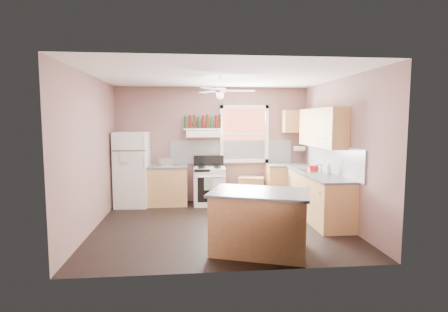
{
  "coord_description": "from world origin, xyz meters",
  "views": [
    {
      "loc": [
        -0.55,
        -6.24,
        1.92
      ],
      "look_at": [
        0.1,
        0.3,
        1.25
      ],
      "focal_mm": 28.0,
      "sensor_mm": 36.0,
      "label": 1
    }
  ],
  "objects": [
    {
      "name": "ceiling",
      "position": [
        0.0,
        0.0,
        2.7
      ],
      "size": [
        4.5,
        4.5,
        0.0
      ],
      "primitive_type": "plane",
      "color": "white",
      "rests_on": "ground"
    },
    {
      "name": "toaster",
      "position": [
        -1.08,
        1.71,
        0.99
      ],
      "size": [
        0.32,
        0.26,
        0.18
      ],
      "primitive_type": "cube",
      "rotation": [
        0.0,
        0.0,
        0.43
      ],
      "color": "silver",
      "rests_on": "counter_left"
    },
    {
      "name": "soap_bottle",
      "position": [
        2.07,
        0.08,
        1.02
      ],
      "size": [
        0.12,
        0.12,
        0.25
      ],
      "primitive_type": "imported",
      "rotation": [
        0.0,
        0.0,
        2.88
      ],
      "color": "silver",
      "rests_on": "counter_right"
    },
    {
      "name": "island",
      "position": [
        0.46,
        -1.35,
        0.43
      ],
      "size": [
        1.54,
        1.25,
        0.86
      ],
      "primitive_type": "cube",
      "rotation": [
        0.0,
        0.0,
        -0.34
      ],
      "color": "#AC7B47",
      "rests_on": "floor"
    },
    {
      "name": "cart",
      "position": [
        0.89,
        1.75,
        0.29
      ],
      "size": [
        0.66,
        0.53,
        0.58
      ],
      "primitive_type": "cube",
      "rotation": [
        0.0,
        0.0,
        -0.29
      ],
      "color": "#AC7B47",
      "rests_on": "floor"
    },
    {
      "name": "faucet",
      "position": [
        2.1,
        0.5,
        0.97
      ],
      "size": [
        0.03,
        0.03,
        0.14
      ],
      "primitive_type": "cylinder",
      "color": "silver",
      "rests_on": "sink"
    },
    {
      "name": "base_cabinet_left",
      "position": [
        -1.06,
        1.7,
        0.43
      ],
      "size": [
        0.9,
        0.6,
        0.86
      ],
      "primitive_type": "cube",
      "color": "#AC7B47",
      "rests_on": "floor"
    },
    {
      "name": "paper_towel",
      "position": [
        2.07,
        1.86,
        1.25
      ],
      "size": [
        0.26,
        0.12,
        0.12
      ],
      "primitive_type": "cylinder",
      "rotation": [
        0.0,
        1.57,
        0.0
      ],
      "color": "white",
      "rests_on": "wall_back"
    },
    {
      "name": "wall_left",
      "position": [
        -2.27,
        0.0,
        1.35
      ],
      "size": [
        0.05,
        4.0,
        2.7
      ],
      "primitive_type": "cube",
      "color": "#795651",
      "rests_on": "ground"
    },
    {
      "name": "counter_corner",
      "position": [
        1.75,
        1.7,
        0.88
      ],
      "size": [
        1.02,
        0.62,
        0.04
      ],
      "primitive_type": "cube",
      "color": "#515053",
      "rests_on": "base_cabinet_corner"
    },
    {
      "name": "island_top",
      "position": [
        0.46,
        -1.35,
        0.88
      ],
      "size": [
        1.64,
        1.35,
        0.04
      ],
      "primitive_type": "cube",
      "rotation": [
        0.0,
        0.0,
        -0.34
      ],
      "color": "#515053",
      "rests_on": "island"
    },
    {
      "name": "wall_back",
      "position": [
        0.0,
        2.02,
        1.35
      ],
      "size": [
        4.5,
        0.05,
        2.7
      ],
      "primitive_type": "cube",
      "color": "#795651",
      "rests_on": "ground"
    },
    {
      "name": "backsplash_back",
      "position": [
        0.45,
        1.99,
        1.18
      ],
      "size": [
        2.9,
        0.03,
        0.55
      ],
      "primitive_type": "cube",
      "color": "white",
      "rests_on": "wall_back"
    },
    {
      "name": "window_frame",
      "position": [
        0.75,
        1.96,
        1.6
      ],
      "size": [
        1.16,
        0.07,
        1.36
      ],
      "primitive_type": "cube",
      "color": "white",
      "rests_on": "wall_back"
    },
    {
      "name": "backsplash_right",
      "position": [
        2.23,
        0.3,
        1.18
      ],
      "size": [
        0.03,
        2.6,
        0.55
      ],
      "primitive_type": "cube",
      "color": "white",
      "rests_on": "wall_right"
    },
    {
      "name": "sink",
      "position": [
        1.94,
        0.5,
        0.9
      ],
      "size": [
        0.55,
        0.45,
        0.03
      ],
      "primitive_type": "cube",
      "color": "silver",
      "rests_on": "counter_right"
    },
    {
      "name": "upper_cabinet_right",
      "position": [
        2.08,
        0.5,
        1.78
      ],
      "size": [
        0.33,
        1.8,
        0.76
      ],
      "primitive_type": "cube",
      "color": "#AC7B47",
      "rests_on": "wall_right"
    },
    {
      "name": "stove",
      "position": [
        -0.1,
        1.62,
        0.43
      ],
      "size": [
        0.73,
        0.67,
        0.86
      ],
      "primitive_type": "cube",
      "rotation": [
        0.0,
        0.0,
        -0.04
      ],
      "color": "white",
      "rests_on": "floor"
    },
    {
      "name": "bottle_shelf",
      "position": [
        -0.23,
        1.87,
        1.72
      ],
      "size": [
        0.9,
        0.26,
        0.03
      ],
      "primitive_type": "cube",
      "color": "white",
      "rests_on": "range_hood"
    },
    {
      "name": "counter_left",
      "position": [
        -1.06,
        1.7,
        0.88
      ],
      "size": [
        0.92,
        0.62,
        0.04
      ],
      "primitive_type": "cube",
      "color": "#515053",
      "rests_on": "base_cabinet_left"
    },
    {
      "name": "counter_right",
      "position": [
        1.94,
        0.3,
        0.88
      ],
      "size": [
        0.62,
        2.22,
        0.04
      ],
      "primitive_type": "cube",
      "color": "#515053",
      "rests_on": "base_cabinet_right"
    },
    {
      "name": "base_cabinet_corner",
      "position": [
        1.75,
        1.7,
        0.43
      ],
      "size": [
        1.0,
        0.6,
        0.86
      ],
      "primitive_type": "cube",
      "color": "#AC7B47",
      "rests_on": "floor"
    },
    {
      "name": "floor",
      "position": [
        0.0,
        0.0,
        0.0
      ],
      "size": [
        4.5,
        4.5,
        0.0
      ],
      "primitive_type": "plane",
      "color": "black",
      "rests_on": "ground"
    },
    {
      "name": "red_caddy",
      "position": [
        1.96,
        0.61,
        0.95
      ],
      "size": [
        0.19,
        0.13,
        0.1
      ],
      "primitive_type": "cube",
      "rotation": [
        0.0,
        0.0,
        0.07
      ],
      "color": "#B5140F",
      "rests_on": "counter_right"
    },
    {
      "name": "base_cabinet_right",
      "position": [
        1.95,
        0.3,
        0.43
      ],
      "size": [
        0.6,
        2.2,
        0.86
      ],
      "primitive_type": "cube",
      "color": "#AC7B47",
      "rests_on": "floor"
    },
    {
      "name": "range_hood",
      "position": [
        -0.23,
        1.75,
        1.62
      ],
      "size": [
        0.78,
        0.5,
        0.14
      ],
      "primitive_type": "cube",
      "color": "white",
      "rests_on": "wall_back"
    },
    {
      "name": "window_view",
      "position": [
        0.75,
        1.98,
        1.6
      ],
      "size": [
        1.0,
        0.02,
        1.2
      ],
      "primitive_type": "cube",
      "color": "brown",
      "rests_on": "wall_back"
    },
    {
      "name": "refrigerator",
      "position": [
        -1.83,
        1.66,
        0.83
      ],
      "size": [
        0.74,
        0.73,
        1.67
      ],
      "primitive_type": "cube",
      "rotation": [
        0.0,
        0.0,
        -0.06
      ],
      "color": "white",
      "rests_on": "floor"
    },
    {
      "name": "wall_right",
      "position": [
        2.27,
        0.0,
        1.35
      ],
      "size": [
        0.05,
        4.0,
        2.7
      ],
      "primitive_type": "cube",
      "color": "#795651",
      "rests_on": "ground"
    },
    {
      "name": "ceiling_fan_hub",
      "position": [
        0.0,
        0.0,
        2.45
      ],
      "size": [
        0.2,
        0.2,
        0.08
      ],
      "primitive_type": "cylinder",
      "color": "white",
      "rests_on": "ceiling"
    },
    {
      "name": "wine_bottles",
      "position": [
        -0.23,
        1.87,
        1.88
      ],
      "size": [
        0.86,
        0.06,
        0.31
      ],
      "color": "#143819",
      "rests_on": "bottle_shelf"
    },
    {
      "name": "upper_cabinet_corner",
      "position": [
        1.95,
        1.83,
        1.9
      ],
      "size": [
        0.6,
        0.33,
        0.52
      ],
      "primitive_type": "cube",
      "color": "#AC7B47",
      "rests_on": "wall_back"
    }
  ]
}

